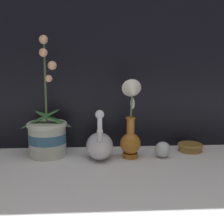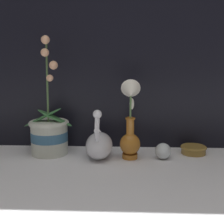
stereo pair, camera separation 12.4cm
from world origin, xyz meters
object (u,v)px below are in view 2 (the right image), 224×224
glass_sphere (163,151)px  blue_vase (130,127)px  swan_figurine (99,144)px  orchid_potted_plant (49,133)px  amber_dish (193,149)px

glass_sphere → blue_vase: bearing=-175.5°
swan_figurine → glass_sphere: bearing=-1.1°
orchid_potted_plant → amber_dish: orchid_potted_plant is taller
blue_vase → glass_sphere: (0.13, 0.01, -0.10)m
blue_vase → amber_dish: bearing=17.4°
blue_vase → amber_dish: size_ratio=2.94×
orchid_potted_plant → glass_sphere: (0.47, -0.05, -0.06)m
blue_vase → glass_sphere: bearing=4.5°
orchid_potted_plant → glass_sphere: size_ratio=7.55×
blue_vase → glass_sphere: blue_vase is taller
blue_vase → swan_figurine: bearing=172.9°
swan_figurine → amber_dish: bearing=9.9°
swan_figurine → blue_vase: blue_vase is taller
swan_figurine → glass_sphere: 0.26m
amber_dish → blue_vase: bearing=-162.6°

